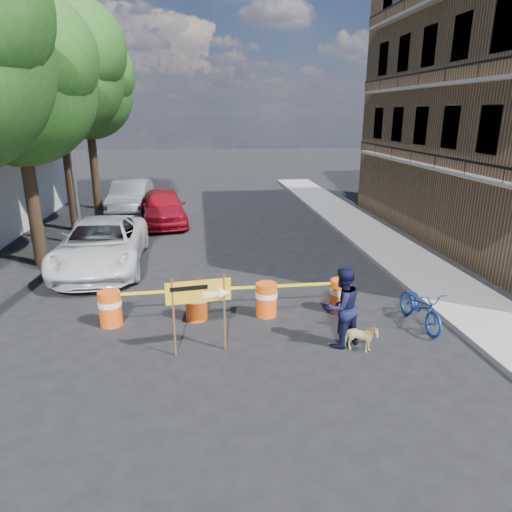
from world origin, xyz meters
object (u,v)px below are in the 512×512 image
object	(u,v)px
bicycle	(423,290)
barrel_mid_left	(196,302)
suv_white	(101,245)
barrel_mid_right	(266,299)
pedestrian	(342,307)
dog	(360,338)
barrel_far_left	(110,308)
sedan_red	(163,207)
detour_sign	(207,297)
barrel_far_right	(340,295)
sedan_silver	(131,196)

from	to	relation	value
bicycle	barrel_mid_left	bearing A→B (deg)	165.42
barrel_mid_left	suv_white	bearing A→B (deg)	125.05
barrel_mid_right	barrel_mid_left	bearing A→B (deg)	179.68
pedestrian	bicycle	distance (m)	2.43
barrel_mid_left	dog	distance (m)	4.25
dog	barrel_mid_right	bearing A→B (deg)	59.84
barrel_far_left	sedan_red	distance (m)	11.05
barrel_mid_right	sedan_red	world-z (taller)	sedan_red
barrel_mid_right	detour_sign	distance (m)	2.50
barrel_mid_right	barrel_far_right	bearing A→B (deg)	0.41
barrel_mid_right	sedan_silver	distance (m)	14.96
barrel_far_right	suv_white	distance (m)	8.45
bicycle	sedan_silver	size ratio (longest dim) A/B	0.37
suv_white	sedan_red	distance (m)	6.56
sedan_silver	barrel_far_left	bearing A→B (deg)	-82.97
barrel_mid_right	suv_white	size ratio (longest dim) A/B	0.15
sedan_red	dog	bearing A→B (deg)	-76.05
barrel_mid_right	bicycle	world-z (taller)	bicycle
detour_sign	pedestrian	xyz separation A→B (m)	(3.03, -0.08, -0.39)
barrel_mid_right	barrel_far_right	size ratio (longest dim) A/B	1.00
pedestrian	bicycle	bearing A→B (deg)	174.36
bicycle	suv_white	world-z (taller)	bicycle
barrel_far_left	bicycle	size ratio (longest dim) A/B	0.47
barrel_far_left	sedan_silver	distance (m)	14.12
suv_white	bicycle	bearing A→B (deg)	-34.19
barrel_mid_left	dog	size ratio (longest dim) A/B	1.15
pedestrian	sedan_silver	xyz separation A→B (m)	(-6.78, 15.80, -0.10)
barrel_mid_left	barrel_mid_right	xyz separation A→B (m)	(1.84, -0.01, 0.00)
pedestrian	bicycle	size ratio (longest dim) A/B	0.99
dog	suv_white	world-z (taller)	suv_white
barrel_mid_right	barrel_far_right	world-z (taller)	same
barrel_far_right	pedestrian	xyz separation A→B (m)	(-0.56, -1.84, 0.48)
pedestrian	sedan_red	xyz separation A→B (m)	(-4.86, 12.77, -0.11)
pedestrian	sedan_red	world-z (taller)	pedestrian
bicycle	suv_white	bearing A→B (deg)	143.58
suv_white	sedan_red	world-z (taller)	sedan_red
detour_sign	sedan_red	world-z (taller)	detour_sign
barrel_far_left	barrel_mid_right	world-z (taller)	same
barrel_far_right	detour_sign	bearing A→B (deg)	-153.88
barrel_mid_left	bicycle	distance (m)	5.74
bicycle	sedan_silver	distance (m)	17.58
detour_sign	sedan_red	distance (m)	12.84
barrel_mid_left	sedan_silver	bearing A→B (deg)	103.97
bicycle	dog	distance (m)	2.35
bicycle	sedan_silver	world-z (taller)	bicycle
barrel_mid_left	suv_white	world-z (taller)	suv_white
dog	suv_white	xyz separation A→B (m)	(-6.87, 6.78, 0.50)
barrel_mid_right	bicycle	xyz separation A→B (m)	(3.77, -1.07, 0.50)
bicycle	sedan_silver	xyz separation A→B (m)	(-9.09, 15.04, -0.11)
dog	sedan_red	distance (m)	14.13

